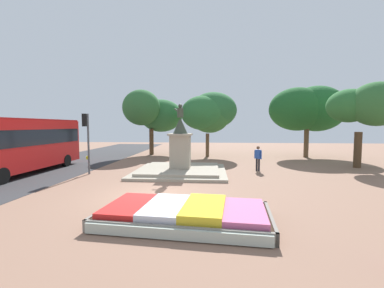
# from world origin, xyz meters

# --- Properties ---
(ground_plane) EXTENTS (70.95, 70.95, 0.00)m
(ground_plane) POSITION_xyz_m (0.00, 0.00, 0.00)
(ground_plane) COLOR #8C6651
(flower_planter) EXTENTS (5.70, 3.41, 0.60)m
(flower_planter) POSITION_xyz_m (1.63, -2.88, 0.25)
(flower_planter) COLOR #38281C
(flower_planter) RESTS_ON ground_plane
(statue_monument) EXTENTS (5.90, 5.90, 4.49)m
(statue_monument) POSITION_xyz_m (0.43, 5.73, 0.72)
(statue_monument) COLOR gray
(statue_monument) RESTS_ON ground_plane
(traffic_light_mid_block) EXTENTS (0.42, 0.31, 3.83)m
(traffic_light_mid_block) POSITION_xyz_m (-5.41, 4.72, 2.63)
(traffic_light_mid_block) COLOR #4C5156
(traffic_light_mid_block) RESTS_ON ground_plane
(city_bus) EXTENTS (2.62, 10.01, 3.53)m
(city_bus) POSITION_xyz_m (-9.65, 4.30, 2.02)
(city_bus) COLOR red
(city_bus) RESTS_ON ground_plane
(pedestrian_crossing_plaza) EXTENTS (0.44, 0.42, 1.71)m
(pedestrian_crossing_plaza) POSITION_xyz_m (5.62, 6.69, 0.99)
(pedestrian_crossing_plaza) COLOR black
(pedestrian_crossing_plaza) RESTS_ON ground_plane
(park_tree_far_left) EXTENTS (5.82, 6.04, 6.71)m
(park_tree_far_left) POSITION_xyz_m (-3.74, 16.00, 4.48)
(park_tree_far_left) COLOR #4C3823
(park_tree_far_left) RESTS_ON ground_plane
(park_tree_behind_statue) EXTENTS (4.71, 4.35, 6.10)m
(park_tree_behind_statue) POSITION_xyz_m (13.36, 8.35, 4.53)
(park_tree_behind_statue) COLOR #4C3823
(park_tree_behind_statue) RESTS_ON ground_plane
(park_tree_far_right) EXTENTS (7.38, 5.28, 6.96)m
(park_tree_far_right) POSITION_xyz_m (11.84, 15.19, 4.71)
(park_tree_far_right) COLOR brown
(park_tree_far_right) RESTS_ON ground_plane
(park_tree_street_side) EXTENTS (5.48, 5.37, 6.40)m
(park_tree_street_side) POSITION_xyz_m (2.20, 14.55, 4.38)
(park_tree_street_side) COLOR brown
(park_tree_street_side) RESTS_ON ground_plane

